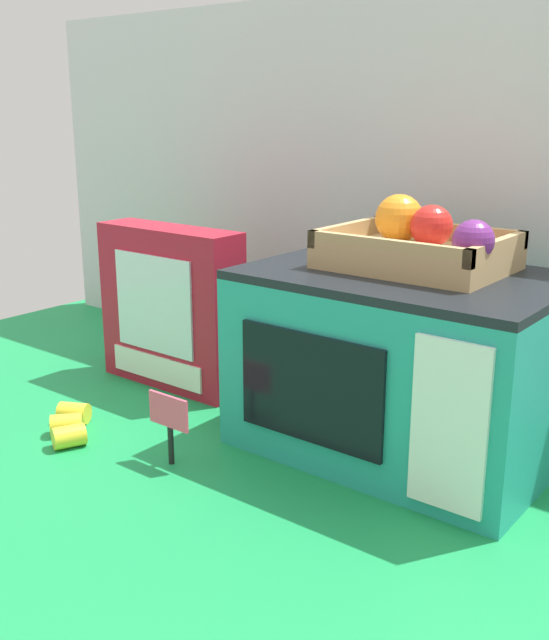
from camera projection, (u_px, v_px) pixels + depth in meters
ground_plane at (270, 422)px, 1.16m from camera, size 1.70×1.70×0.00m
display_back_panel at (377, 193)px, 1.30m from camera, size 1.61×0.03×0.65m
toy_microwave at (402, 362)px, 1.04m from camera, size 0.42×0.30×0.26m
food_groups_crate at (419, 246)px, 1.03m from camera, size 0.24×0.18×0.10m
cookie_set_box at (171, 307)px, 1.29m from camera, size 0.28×0.08×0.28m
price_sign at (169, 419)px, 1.01m from camera, size 0.07×0.01×0.10m
loose_toy_banana at (70, 424)px, 1.12m from camera, size 0.12×0.11×0.03m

